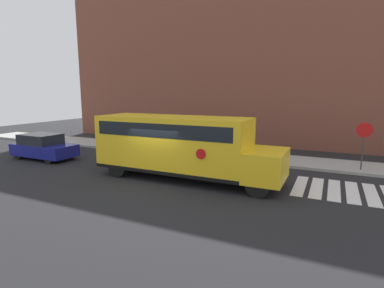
{
  "coord_description": "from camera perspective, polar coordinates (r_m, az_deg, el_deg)",
  "views": [
    {
      "loc": [
        7.29,
        -11.86,
        4.16
      ],
      "look_at": [
        1.1,
        1.21,
        1.66
      ],
      "focal_mm": 28.0,
      "sensor_mm": 36.0,
      "label": 1
    }
  ],
  "objects": [
    {
      "name": "sidewalk_strip",
      "position": [
        20.17,
        3.61,
        -1.88
      ],
      "size": [
        44.0,
        3.0,
        0.15
      ],
      "color": "#9E9E99",
      "rests_on": "ground"
    },
    {
      "name": "parked_car",
      "position": [
        21.07,
        -26.47,
        -0.47
      ],
      "size": [
        4.14,
        1.85,
        1.57
      ],
      "color": "navy",
      "rests_on": "ground"
    },
    {
      "name": "stop_sign",
      "position": [
        17.78,
        29.89,
        0.82
      ],
      "size": [
        0.77,
        0.1,
        2.64
      ],
      "color": "#38383A",
      "rests_on": "ground"
    },
    {
      "name": "building_backdrop",
      "position": [
        26.02,
        9.29,
        15.19
      ],
      "size": [
        32.0,
        4.0,
        13.3
      ],
      "color": "brown",
      "rests_on": "ground"
    },
    {
      "name": "ground_plane",
      "position": [
        14.53,
        -6.02,
        -6.87
      ],
      "size": [
        60.0,
        60.0,
        0.0
      ],
      "primitive_type": "plane",
      "color": "black"
    },
    {
      "name": "school_bus",
      "position": [
        14.41,
        -2.44,
        0.1
      ],
      "size": [
        9.08,
        2.57,
        3.01
      ],
      "color": "yellow",
      "rests_on": "ground"
    },
    {
      "name": "crosswalk_stripes",
      "position": [
        14.52,
        29.62,
        -8.12
      ],
      "size": [
        5.4,
        3.2,
        0.01
      ],
      "color": "white",
      "rests_on": "ground"
    }
  ]
}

